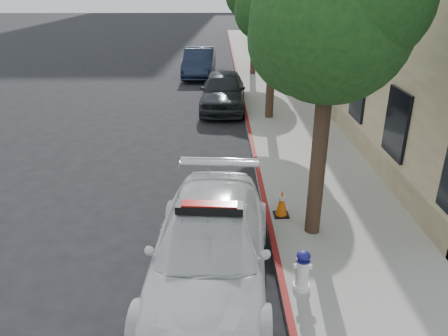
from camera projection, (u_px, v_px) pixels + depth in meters
ground at (179, 194)px, 10.86m from camera, size 120.00×120.00×0.00m
sidewalk at (274, 93)px, 20.03m from camera, size 3.20×50.00×0.15m
curb_strip at (241, 93)px, 20.01m from camera, size 0.12×50.00×0.15m
tree_near at (333, 21)px, 7.34m from camera, size 2.92×2.82×5.62m
tree_mid at (275, 2)px, 14.71m from camera, size 2.77×2.64×5.43m
police_car at (210, 248)px, 7.42m from camera, size 2.37×5.07×1.58m
parked_car_mid at (223, 90)px, 17.60m from camera, size 1.94×4.45×1.49m
parked_car_far at (199, 62)px, 23.48m from camera, size 1.75×4.55×1.48m
fire_hydrant at (302, 271)px, 7.19m from camera, size 0.31×0.28×0.74m
traffic_cone at (282, 203)px, 9.45m from camera, size 0.33×0.33×0.63m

